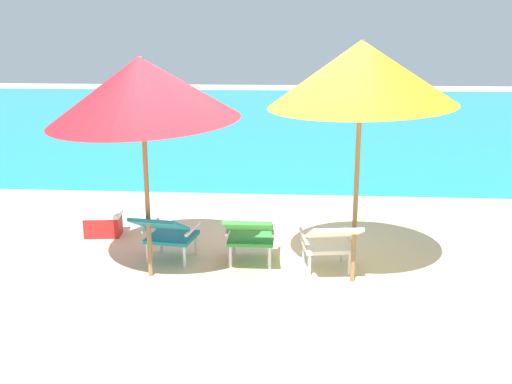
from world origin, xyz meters
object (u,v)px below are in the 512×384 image
lounge_chair_left (166,231)px  beach_umbrella_right (361,73)px  beach_umbrella_left (142,89)px  lounge_chair_right (330,240)px  cooler_box (103,223)px  lounge_chair_center (250,233)px

lounge_chair_left → beach_umbrella_right: size_ratio=0.36×
beach_umbrella_left → lounge_chair_right: bearing=4.7°
cooler_box → beach_umbrella_right: bearing=-21.8°
lounge_chair_center → lounge_chair_right: (0.88, -0.17, 0.00)m
cooler_box → beach_umbrella_left: bearing=-53.4°
lounge_chair_center → beach_umbrella_left: 1.96m
lounge_chair_right → beach_umbrella_left: 2.52m
lounge_chair_right → beach_umbrella_right: (0.24, -0.15, 1.78)m
lounge_chair_left → cooler_box: lounge_chair_left is taller
lounge_chair_center → beach_umbrella_right: (1.12, -0.31, 1.78)m
lounge_chair_left → lounge_chair_center: (0.95, 0.02, 0.00)m
lounge_chair_right → beach_umbrella_left: bearing=-175.3°
lounge_chair_right → cooler_box: bearing=159.0°
lounge_chair_left → cooler_box: bearing=137.8°
lounge_chair_right → beach_umbrella_right: size_ratio=0.36×
lounge_chair_right → beach_umbrella_left: (-1.94, -0.16, 1.61)m
lounge_chair_right → beach_umbrella_right: beach_umbrella_right is taller
lounge_chair_center → beach_umbrella_right: 2.12m
lounge_chair_center → lounge_chair_right: bearing=-10.7°
lounge_chair_left → cooler_box: size_ratio=1.88×
lounge_chair_center → beach_umbrella_left: bearing=-162.9°
lounge_chair_left → cooler_box: (-1.05, 0.95, -0.24)m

